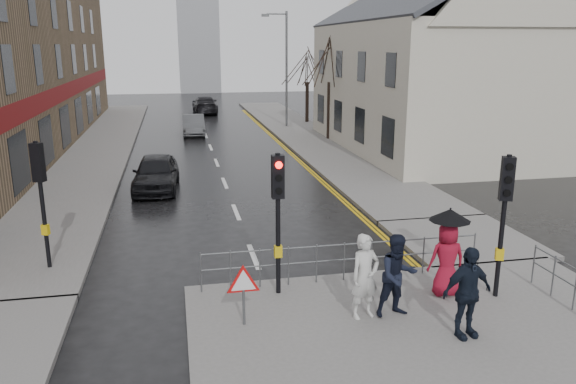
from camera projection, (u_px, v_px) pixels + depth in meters
name	position (u px, v px, depth m)	size (l,w,h in m)	color
ground	(272.00, 302.00, 13.25)	(120.00, 120.00, 0.00)	black
near_pavement	(462.00, 366.00, 10.49)	(10.00, 9.00, 0.14)	#605E5B
left_pavement	(100.00, 144.00, 33.77)	(4.00, 44.00, 0.14)	#605E5B
right_pavement	(302.00, 133.00, 38.17)	(4.00, 40.00, 0.14)	#605E5B
pavement_bridge_right	(462.00, 239.00, 17.33)	(4.00, 4.20, 0.14)	#605E5B
building_right_cream	(427.00, 65.00, 31.40)	(9.00, 16.40, 10.10)	beige
church_tower	(198.00, 19.00, 69.99)	(5.00, 5.00, 18.00)	#919499
traffic_signal_near_left	(278.00, 199.00, 12.84)	(0.28, 0.27, 3.40)	black
traffic_signal_near_right	(505.00, 202.00, 12.67)	(0.34, 0.33, 3.40)	black
traffic_signal_far_left	(40.00, 183.00, 14.40)	(0.34, 0.33, 3.40)	black
guard_railing_front	(344.00, 253.00, 13.97)	(7.14, 0.04, 1.00)	#595B5E
warning_sign	(243.00, 285.00, 11.68)	(0.80, 0.07, 1.35)	#595B5E
street_lamp	(284.00, 62.00, 39.70)	(1.83, 0.25, 8.00)	#595B5E
tree_near	(330.00, 57.00, 34.23)	(2.40, 2.40, 6.58)	black
tree_far	(307.00, 65.00, 42.09)	(2.40, 2.40, 5.64)	black
pedestrian_a	(365.00, 276.00, 12.02)	(0.69, 0.45, 1.88)	beige
pedestrian_b	(398.00, 276.00, 12.09)	(0.90, 0.70, 1.85)	black
pedestrian_with_umbrella	(448.00, 249.00, 13.07)	(0.96, 0.96, 2.11)	maroon
pedestrian_d	(467.00, 292.00, 11.21)	(1.12, 0.47, 1.91)	black
car_parked	(156.00, 173.00, 23.27)	(1.74, 4.33, 1.48)	black
car_mid	(193.00, 125.00, 37.57)	(1.42, 4.06, 1.34)	#45474A
car_far	(205.00, 105.00, 49.22)	(2.09, 5.15, 1.49)	black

